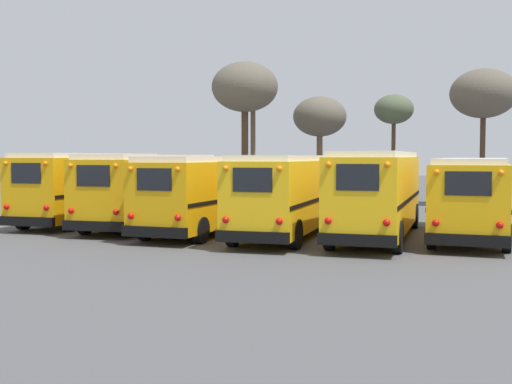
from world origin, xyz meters
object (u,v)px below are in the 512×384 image
(school_bus_3, at_px, (290,192))
(bare_tree_1, at_px, (320,118))
(school_bus_4, at_px, (378,191))
(school_bus_5, at_px, (473,195))
(school_bus_1, at_px, (153,187))
(utility_pole, at_px, (253,137))
(bare_tree_0, at_px, (245,88))
(school_bus_2, at_px, (210,191))
(bare_tree_3, at_px, (394,111))
(bare_tree_2, at_px, (484,94))
(school_bus_0, at_px, (92,185))

(school_bus_3, xyz_separation_m, bare_tree_1, (-3.11, 18.15, 3.94))
(school_bus_4, xyz_separation_m, school_bus_5, (3.34, 1.18, -0.14))
(school_bus_3, bearing_deg, school_bus_1, 167.71)
(utility_pole, xyz_separation_m, bare_tree_1, (3.33, 3.98, 1.36))
(school_bus_5, distance_m, bare_tree_0, 18.03)
(school_bus_2, relative_size, bare_tree_3, 1.37)
(utility_pole, relative_size, bare_tree_1, 1.18)
(school_bus_2, height_order, bare_tree_1, bare_tree_1)
(bare_tree_1, relative_size, bare_tree_2, 0.84)
(school_bus_5, distance_m, bare_tree_1, 19.79)
(bare_tree_1, relative_size, bare_tree_3, 1.01)
(bare_tree_0, xyz_separation_m, bare_tree_1, (3.28, 5.59, -1.48))
(school_bus_2, height_order, utility_pole, utility_pole)
(bare_tree_2, height_order, bare_tree_3, bare_tree_2)
(school_bus_0, bearing_deg, school_bus_4, -6.71)
(school_bus_3, height_order, bare_tree_2, bare_tree_2)
(bare_tree_1, height_order, bare_tree_3, bare_tree_1)
(school_bus_3, height_order, bare_tree_1, bare_tree_1)
(school_bus_1, distance_m, school_bus_3, 6.85)
(bare_tree_3, bearing_deg, school_bus_5, -73.18)
(utility_pole, xyz_separation_m, bare_tree_0, (0.04, -1.61, 2.84))
(school_bus_2, distance_m, bare_tree_2, 21.16)
(school_bus_1, xyz_separation_m, school_bus_3, (6.69, -1.46, -0.01))
(school_bus_1, distance_m, bare_tree_1, 17.52)
(bare_tree_3, bearing_deg, school_bus_2, -106.52)
(school_bus_2, height_order, school_bus_4, school_bus_4)
(school_bus_2, bearing_deg, school_bus_0, 165.23)
(school_bus_5, bearing_deg, bare_tree_1, 120.36)
(school_bus_0, xyz_separation_m, school_bus_4, (13.38, -1.57, 0.03))
(school_bus_0, height_order, school_bus_5, school_bus_0)
(school_bus_1, bearing_deg, school_bus_0, 173.79)
(school_bus_5, xyz_separation_m, bare_tree_3, (-4.86, 16.07, 4.30))
(school_bus_4, distance_m, bare_tree_2, 18.55)
(school_bus_4, bearing_deg, utility_pole, 125.08)
(utility_pole, bearing_deg, school_bus_3, -65.58)
(school_bus_4, xyz_separation_m, bare_tree_0, (-9.73, 12.31, 5.35))
(bare_tree_0, distance_m, bare_tree_1, 6.65)
(school_bus_1, xyz_separation_m, utility_pole, (0.26, 12.71, 2.57))
(school_bus_4, bearing_deg, school_bus_1, 173.12)
(school_bus_1, relative_size, school_bus_5, 1.07)
(utility_pole, bearing_deg, bare_tree_0, -88.46)
(school_bus_1, height_order, school_bus_5, school_bus_1)
(school_bus_4, bearing_deg, bare_tree_1, 109.82)
(school_bus_1, distance_m, school_bus_4, 10.11)
(bare_tree_2, bearing_deg, school_bus_0, -137.31)
(bare_tree_2, bearing_deg, school_bus_2, -120.79)
(bare_tree_0, bearing_deg, bare_tree_3, 31.04)
(school_bus_2, distance_m, school_bus_3, 3.35)
(school_bus_1, relative_size, bare_tree_2, 1.26)
(school_bus_5, distance_m, bare_tree_3, 17.33)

